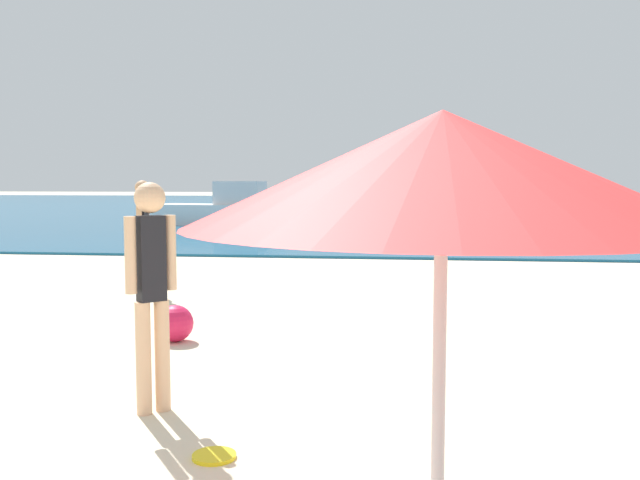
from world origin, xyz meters
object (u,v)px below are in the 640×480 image
beach_ball (175,323)px  beach_umbrella (442,170)px  person_standing (151,283)px  frisbee (214,456)px  boat_near (223,210)px  person_distant (143,229)px

beach_ball → beach_umbrella: 5.33m
person_standing → beach_umbrella: size_ratio=0.86×
beach_ball → beach_umbrella: size_ratio=0.20×
person_standing → beach_umbrella: beach_umbrella is taller
frisbee → boat_near: 21.79m
person_standing → boat_near: 20.87m
person_distant → boat_near: bearing=10.9°
beach_ball → beach_umbrella: beach_umbrella is taller
person_standing → beach_ball: person_standing is taller
frisbee → beach_umbrella: beach_umbrella is taller
frisbee → person_distant: (-2.82, 6.14, 0.96)m
person_standing → frisbee: person_standing is taller
frisbee → beach_ball: size_ratio=0.69×
frisbee → boat_near: (-5.53, 21.07, 0.61)m
boat_near → person_distant: bearing=109.2°
boat_near → beach_umbrella: (6.81, -22.52, 1.12)m
person_standing → beach_ball: bearing=60.9°
beach_ball → beach_umbrella: bearing=-60.2°
boat_near → frisbee: bearing=113.6°
person_standing → person_distant: size_ratio=0.99×
frisbee → beach_ball: bearing=112.9°
person_distant → boat_near: (-2.72, 14.93, -0.35)m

